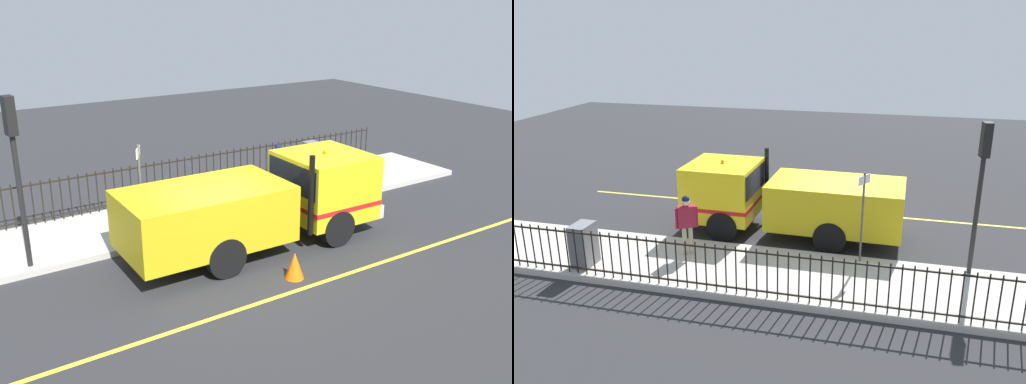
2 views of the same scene
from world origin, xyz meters
TOP-DOWN VIEW (x-y plane):
  - ground_plane at (0.00, 0.00)m, footprint 45.97×45.97m
  - sidewalk_slab at (3.13, 0.00)m, footprint 2.98×20.89m
  - lane_marking at (-2.17, 0.00)m, footprint 0.12×18.80m
  - work_truck at (0.22, -1.51)m, footprint 2.33×6.85m
  - worker_standing at (2.65, -3.52)m, footprint 0.45×0.55m
  - iron_fence at (4.46, -0.00)m, footprint 0.04×17.80m
  - traffic_light_near at (1.93, 4.00)m, footprint 0.33×0.25m
  - utility_cabinet at (3.96, -5.93)m, footprint 0.70×0.48m
  - traffic_cone at (-1.66, -0.98)m, footprint 0.44×0.44m
  - street_sign at (1.92, 1.19)m, footprint 0.45×0.28m

SIDE VIEW (x-z plane):
  - ground_plane at x=0.00m, z-range 0.00..0.00m
  - lane_marking at x=-2.17m, z-range 0.00..0.01m
  - sidewalk_slab at x=3.13m, z-range 0.00..0.16m
  - traffic_cone at x=-1.66m, z-range 0.00..0.63m
  - utility_cabinet at x=3.96m, z-range 0.16..1.32m
  - iron_fence at x=4.46m, z-range 0.17..1.41m
  - worker_standing at x=2.65m, z-range 0.36..2.09m
  - work_truck at x=0.22m, z-range -0.01..2.50m
  - street_sign at x=1.92m, z-range 0.47..2.98m
  - traffic_light_near at x=1.93m, z-range 1.00..4.95m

